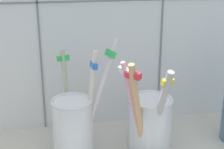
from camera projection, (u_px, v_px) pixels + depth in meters
tile_wall_back at (101, 12)px, 61.61cm from camera, size 64.00×2.20×45.00cm
toothbrush_cup_left at (74, 123)px, 56.19cm from camera, size 11.02×9.04×18.22cm
toothbrush_cup_right at (150, 120)px, 57.98cm from camera, size 9.47×9.90×16.05cm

